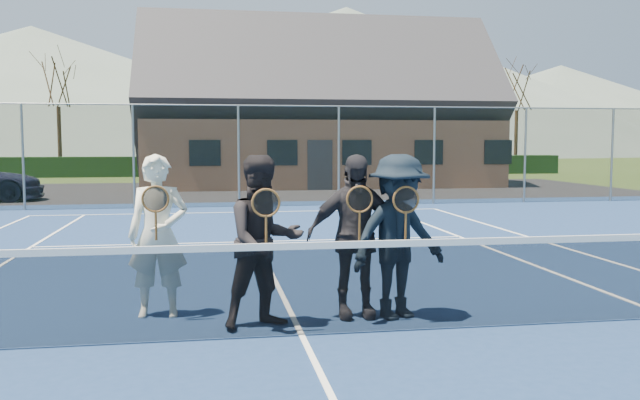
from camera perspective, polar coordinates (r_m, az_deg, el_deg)
The scene contains 19 objects.
ground at distance 26.64m, azimuth -7.46°, elevation 0.73°, with size 220.00×220.00×0.00m, color #304518.
court_surface at distance 6.89m, azimuth -1.53°, elevation -11.47°, with size 30.00×30.00×0.02m, color navy.
tarmac_carpark at distance 26.80m, azimuth -16.04°, elevation 0.61°, with size 40.00×12.00×0.01m, color black.
hedge_row at distance 38.58m, azimuth -8.10°, elevation 2.85°, with size 40.00×1.20×1.10m, color black.
hill_west at distance 104.60m, azimuth -22.99°, elevation 8.46°, with size 110.00×110.00×18.00m, color slate.
hill_centre at distance 104.07m, azimuth 2.22°, elevation 9.98°, with size 120.00×120.00×22.00m, color slate.
hill_east at distance 116.03m, azimuth 19.54°, elevation 7.20°, with size 90.00×90.00×14.00m, color #55675B.
court_markings at distance 6.89m, azimuth -1.53°, elevation -11.35°, with size 11.03×23.83×0.01m.
tennis_net at distance 6.76m, azimuth -1.54°, elevation -7.16°, with size 11.68×0.08×1.10m.
perimeter_fence at distance 20.07m, azimuth -6.86°, elevation 3.71°, with size 30.07×0.07×3.02m.
clubhouse at distance 31.00m, azimuth -0.32°, elevation 8.75°, with size 15.60×8.20×7.70m.
tree_b at distance 40.55m, azimuth -21.25°, elevation 10.08°, with size 3.20×3.20×7.77m.
tree_c at distance 39.84m, azimuth -5.30°, elevation 10.49°, with size 3.20×3.20×7.77m.
tree_d at distance 41.78m, azimuth 8.74°, elevation 10.20°, with size 3.20×3.20×7.77m.
tree_e at distance 44.00m, azimuth 16.29°, elevation 9.79°, with size 3.20×3.20×7.77m.
player_a at distance 7.68m, azimuth -13.48°, elevation -2.93°, with size 0.68×0.52×1.80m.
player_b at distance 7.06m, azimuth -4.74°, elevation -3.51°, with size 1.04×0.92×1.80m.
player_c at distance 7.45m, azimuth 2.88°, elevation -3.06°, with size 1.06×0.50×1.80m.
player_d at distance 7.44m, azimuth 6.62°, elevation -3.09°, with size 1.32×1.02×1.80m.
Camera 1 is at (-0.91, -6.55, 1.96)m, focal length 38.00 mm.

